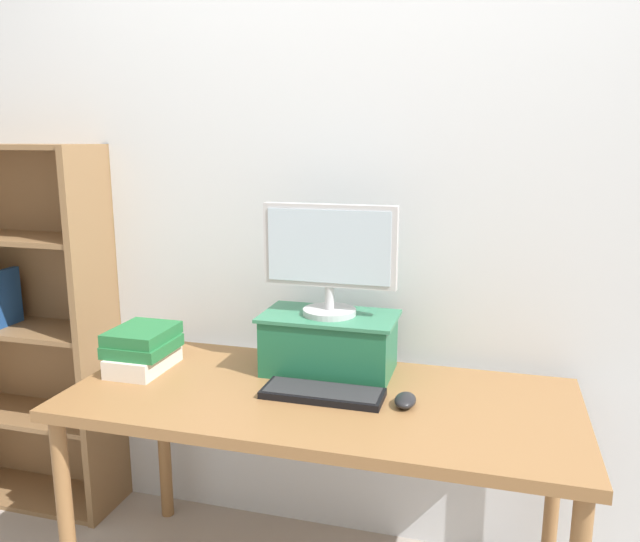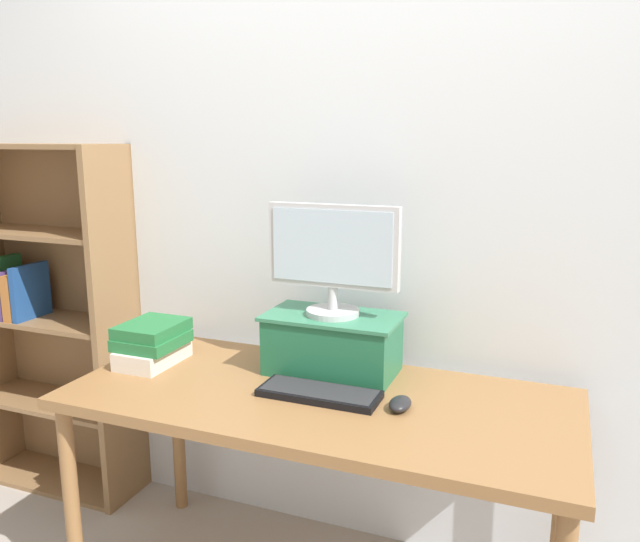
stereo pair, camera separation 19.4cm
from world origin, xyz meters
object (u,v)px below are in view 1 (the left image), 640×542
object	(u,v)px
riser_box	(329,341)
computer_mouse	(405,400)
book_stack	(143,349)
keyboard	(323,393)
computer_monitor	(330,254)
desk	(320,416)
bookshelf_unit	(18,323)

from	to	relation	value
riser_box	computer_mouse	size ratio (longest dim) A/B	4.39
book_stack	computer_mouse	bearing A→B (deg)	-3.74
keyboard	book_stack	world-z (taller)	book_stack
computer_monitor	desk	bearing A→B (deg)	-83.53
bookshelf_unit	riser_box	xyz separation A→B (m)	(1.37, -0.10, 0.08)
computer_monitor	bookshelf_unit	bearing A→B (deg)	175.90
computer_monitor	book_stack	world-z (taller)	computer_monitor
desk	book_stack	distance (m)	0.67
computer_monitor	book_stack	xyz separation A→B (m)	(-0.63, -0.15, -0.34)
book_stack	riser_box	bearing A→B (deg)	13.75
riser_box	book_stack	distance (m)	0.65
bookshelf_unit	riser_box	distance (m)	1.37
desk	book_stack	bearing A→B (deg)	176.20
computer_mouse	desk	bearing A→B (deg)	176.40
computer_mouse	book_stack	size ratio (longest dim) A/B	0.41
bookshelf_unit	keyboard	xyz separation A→B (m)	(1.41, -0.31, -0.02)
computer_monitor	computer_mouse	xyz separation A→B (m)	(0.29, -0.21, -0.39)
desk	computer_monitor	xyz separation A→B (m)	(-0.02, 0.20, 0.48)
bookshelf_unit	riser_box	bearing A→B (deg)	-4.04
computer_mouse	riser_box	bearing A→B (deg)	143.86
computer_monitor	book_stack	bearing A→B (deg)	-166.37
book_stack	desk	bearing A→B (deg)	-3.80
computer_mouse	book_stack	bearing A→B (deg)	176.26
computer_monitor	riser_box	bearing A→B (deg)	90.00
riser_box	keyboard	xyz separation A→B (m)	(0.04, -0.22, -0.10)
riser_box	computer_monitor	xyz separation A→B (m)	(-0.00, -0.00, 0.30)
riser_box	bookshelf_unit	bearing A→B (deg)	175.96
desk	computer_monitor	world-z (taller)	computer_monitor
keyboard	computer_mouse	world-z (taller)	computer_mouse
computer_mouse	keyboard	bearing A→B (deg)	-179.37
riser_box	computer_monitor	bearing A→B (deg)	-90.00
desk	keyboard	size ratio (longest dim) A/B	4.19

